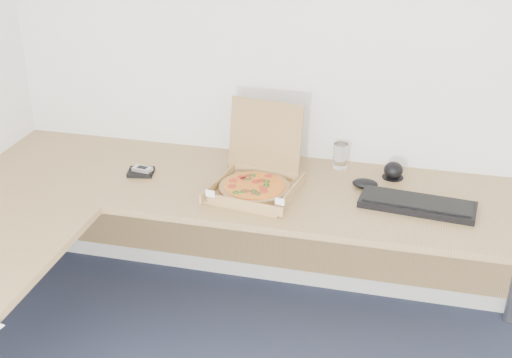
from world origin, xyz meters
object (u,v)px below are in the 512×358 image
(drinking_glass, at_px, (340,156))
(keyboard, at_px, (417,205))
(desk, at_px, (146,229))
(pizza_box, at_px, (256,182))
(wallet, at_px, (141,172))

(drinking_glass, relative_size, keyboard, 0.25)
(drinking_glass, distance_m, keyboard, 0.48)
(desk, relative_size, drinking_glass, 21.37)
(desk, xyz_separation_m, pizza_box, (0.36, 0.37, 0.07))
(desk, relative_size, wallet, 22.31)
(pizza_box, distance_m, drinking_glass, 0.46)
(drinking_glass, bearing_deg, wallet, -161.61)
(keyboard, relative_size, wallet, 4.16)
(drinking_glass, height_order, keyboard, drinking_glass)
(desk, distance_m, keyboard, 1.10)
(desk, xyz_separation_m, wallet, (-0.19, 0.41, 0.04))
(drinking_glass, bearing_deg, pizza_box, -134.35)
(keyboard, bearing_deg, pizza_box, -173.13)
(pizza_box, xyz_separation_m, keyboard, (0.68, 0.01, -0.03))
(desk, relative_size, pizza_box, 6.40)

